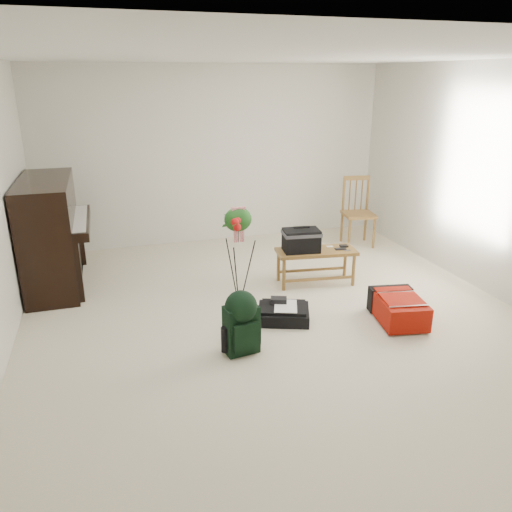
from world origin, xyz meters
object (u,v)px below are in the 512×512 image
object	(u,v)px
bench	(306,244)
black_duffel	(283,313)
piano	(52,236)
dining_chair	(358,212)
flower_stand	(239,259)
red_suitcase	(396,306)
green_backpack	(241,319)

from	to	relation	value
bench	black_duffel	size ratio (longest dim) A/B	1.56
piano	dining_chair	world-z (taller)	piano
flower_stand	bench	bearing A→B (deg)	23.72
dining_chair	flower_stand	world-z (taller)	flower_stand
red_suitcase	black_duffel	distance (m)	1.14
piano	dining_chair	xyz separation A→B (m)	(4.09, 0.31, -0.12)
red_suitcase	flower_stand	distance (m)	1.66
piano	dining_chair	size ratio (longest dim) A/B	1.53
black_duffel	piano	bearing A→B (deg)	163.76
green_backpack	flower_stand	world-z (taller)	flower_stand
black_duffel	dining_chair	bearing A→B (deg)	67.37
bench	green_backpack	bearing A→B (deg)	-124.58
dining_chair	green_backpack	size ratio (longest dim) A/B	1.67
bench	flower_stand	distance (m)	1.01
red_suitcase	bench	bearing A→B (deg)	125.58
piano	black_duffel	world-z (taller)	piano
bench	dining_chair	world-z (taller)	dining_chair
dining_chair	green_backpack	world-z (taller)	dining_chair
dining_chair	red_suitcase	bearing A→B (deg)	-99.11
black_duffel	green_backpack	size ratio (longest dim) A/B	1.05
bench	dining_chair	size ratio (longest dim) A/B	0.98
black_duffel	green_backpack	xyz separation A→B (m)	(-0.57, -0.48, 0.25)
green_backpack	flower_stand	size ratio (longest dim) A/B	0.51
dining_chair	flower_stand	distance (m)	2.73
bench	green_backpack	xyz separation A→B (m)	(-1.13, -1.26, -0.18)
dining_chair	red_suitcase	world-z (taller)	dining_chair
bench	green_backpack	world-z (taller)	bench
piano	bench	world-z (taller)	piano
flower_stand	dining_chair	bearing A→B (deg)	35.85
red_suitcase	black_duffel	bearing A→B (deg)	173.58
red_suitcase	piano	bearing A→B (deg)	159.22
red_suitcase	flower_stand	bearing A→B (deg)	164.30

